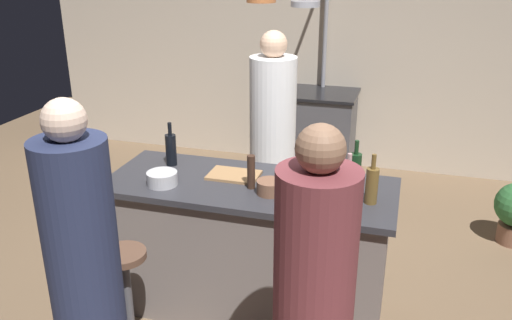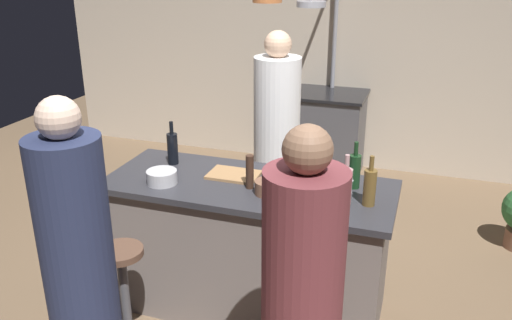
# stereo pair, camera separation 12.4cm
# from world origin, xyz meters

# --- Properties ---
(ground_plane) EXTENTS (9.00, 9.00, 0.00)m
(ground_plane) POSITION_xyz_m (0.00, 0.00, 0.00)
(ground_plane) COLOR brown
(back_wall) EXTENTS (6.40, 0.16, 2.60)m
(back_wall) POSITION_xyz_m (0.00, 2.85, 1.30)
(back_wall) COLOR #BCAD99
(back_wall) RESTS_ON ground_plane
(kitchen_island) EXTENTS (1.80, 0.72, 0.90)m
(kitchen_island) POSITION_xyz_m (0.00, 0.00, 0.45)
(kitchen_island) COLOR slate
(kitchen_island) RESTS_ON ground_plane
(stove_range) EXTENTS (0.80, 0.64, 0.89)m
(stove_range) POSITION_xyz_m (0.00, 2.45, 0.45)
(stove_range) COLOR #47474C
(stove_range) RESTS_ON ground_plane
(chef) EXTENTS (0.36, 0.36, 1.70)m
(chef) POSITION_xyz_m (-0.10, 0.96, 0.79)
(chef) COLOR white
(chef) RESTS_ON ground_plane
(bar_stool_left) EXTENTS (0.28, 0.28, 0.68)m
(bar_stool_left) POSITION_xyz_m (-0.55, -0.62, 0.38)
(bar_stool_left) COLOR #4C4C51
(bar_stool_left) RESTS_ON ground_plane
(guest_left) EXTENTS (0.35, 0.35, 1.65)m
(guest_left) POSITION_xyz_m (-0.53, -0.99, 0.77)
(guest_left) COLOR #262D4C
(guest_left) RESTS_ON ground_plane
(guest_right) EXTENTS (0.35, 0.35, 1.64)m
(guest_right) POSITION_xyz_m (0.59, -0.99, 0.76)
(guest_right) COLOR brown
(guest_right) RESTS_ON ground_plane
(overhead_pot_rack) EXTENTS (0.58, 1.53, 2.17)m
(overhead_pot_rack) POSITION_xyz_m (-0.06, 1.96, 1.62)
(overhead_pot_rack) COLOR gray
(overhead_pot_rack) RESTS_ON ground_plane
(cutting_board) EXTENTS (0.32, 0.22, 0.02)m
(cutting_board) POSITION_xyz_m (-0.13, 0.08, 0.91)
(cutting_board) COLOR #997047
(cutting_board) RESTS_ON kitchen_island
(pepper_mill) EXTENTS (0.05, 0.05, 0.21)m
(pepper_mill) POSITION_xyz_m (0.03, -0.06, 1.01)
(pepper_mill) COLOR #382319
(pepper_mill) RESTS_ON kitchen_island
(wine_bottle_rose) EXTENTS (0.07, 0.07, 0.30)m
(wine_bottle_rose) POSITION_xyz_m (0.61, -0.09, 1.01)
(wine_bottle_rose) COLOR #B78C8E
(wine_bottle_rose) RESTS_ON kitchen_island
(wine_bottle_amber) EXTENTS (0.07, 0.07, 0.29)m
(wine_bottle_amber) POSITION_xyz_m (0.74, -0.06, 1.01)
(wine_bottle_amber) COLOR brown
(wine_bottle_amber) RESTS_ON kitchen_island
(wine_bottle_red) EXTENTS (0.07, 0.07, 0.29)m
(wine_bottle_red) POSITION_xyz_m (0.63, 0.15, 1.01)
(wine_bottle_red) COLOR #143319
(wine_bottle_red) RESTS_ON kitchen_island
(wine_bottle_dark) EXTENTS (0.07, 0.07, 0.30)m
(wine_bottle_dark) POSITION_xyz_m (-0.59, 0.15, 1.01)
(wine_bottle_dark) COLOR black
(wine_bottle_dark) RESTS_ON kitchen_island
(wine_glass_by_chef) EXTENTS (0.07, 0.07, 0.15)m
(wine_glass_by_chef) POSITION_xyz_m (0.51, 0.00, 1.01)
(wine_glass_by_chef) COLOR silver
(wine_glass_by_chef) RESTS_ON kitchen_island
(wine_glass_near_right_guest) EXTENTS (0.07, 0.07, 0.15)m
(wine_glass_near_right_guest) POSITION_xyz_m (0.60, 0.06, 1.01)
(wine_glass_near_right_guest) COLOR silver
(wine_glass_near_right_guest) RESTS_ON kitchen_island
(mixing_bowl_steel) EXTENTS (0.19, 0.19, 0.08)m
(mixing_bowl_steel) POSITION_xyz_m (-0.51, -0.17, 0.94)
(mixing_bowl_steel) COLOR #B7B7BC
(mixing_bowl_steel) RESTS_ON kitchen_island
(mixing_bowl_wooden) EXTENTS (0.16, 0.16, 0.08)m
(mixing_bowl_wooden) POSITION_xyz_m (0.16, -0.10, 0.94)
(mixing_bowl_wooden) COLOR brown
(mixing_bowl_wooden) RESTS_ON kitchen_island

